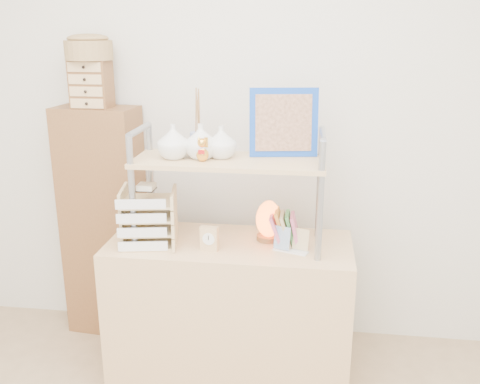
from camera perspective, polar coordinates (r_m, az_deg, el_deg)
The scene contains 10 objects.
room_shell at distance 1.65m, azimuth -5.78°, elevation 14.71°, with size 3.42×3.41×2.61m.
desk at distance 2.81m, azimuth -1.08°, elevation -12.49°, with size 1.20×0.50×0.75m, color tan.
cabinet at distance 3.21m, azimuth -14.30°, elevation -3.23°, with size 0.45×0.24×1.35m, color brown.
hutch at distance 2.52m, azimuth -1.85°, elevation 3.95°, with size 0.90×0.34×0.75m.
letter_tray at distance 2.62m, azimuth -9.76°, elevation -3.00°, with size 0.29×0.28×0.31m.
salt_lamp at distance 2.64m, azimuth 3.05°, elevation -3.02°, with size 0.13×0.13×0.20m.
desk_clock at distance 2.54m, azimuth -3.30°, elevation -4.98°, with size 0.09×0.05×0.12m.
postcard_stand at distance 2.54m, azimuth 5.44°, elevation -5.60°, with size 0.17×0.10×0.12m.
drawer_chest at distance 3.02m, azimuth -15.58°, elevation 11.04°, with size 0.20×0.16×0.25m.
woven_basket at distance 3.01m, azimuth -15.84°, elevation 14.35°, with size 0.25×0.25×0.10m, color olive.
Camera 1 is at (0.38, -1.21, 1.76)m, focal length 40.00 mm.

